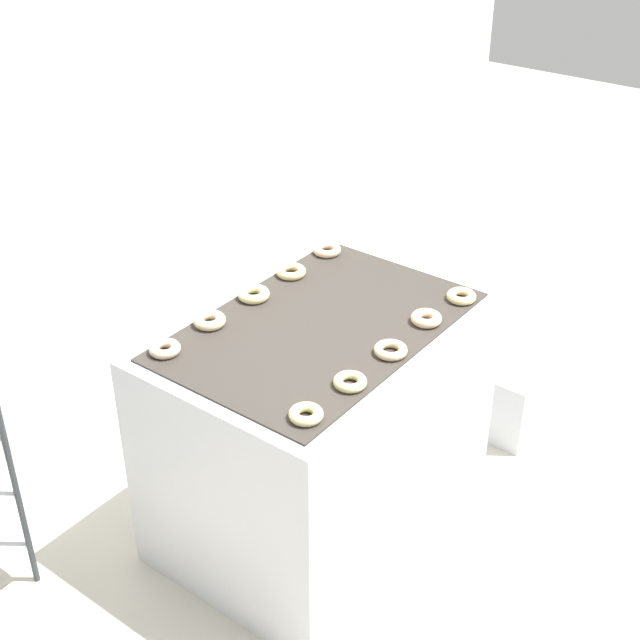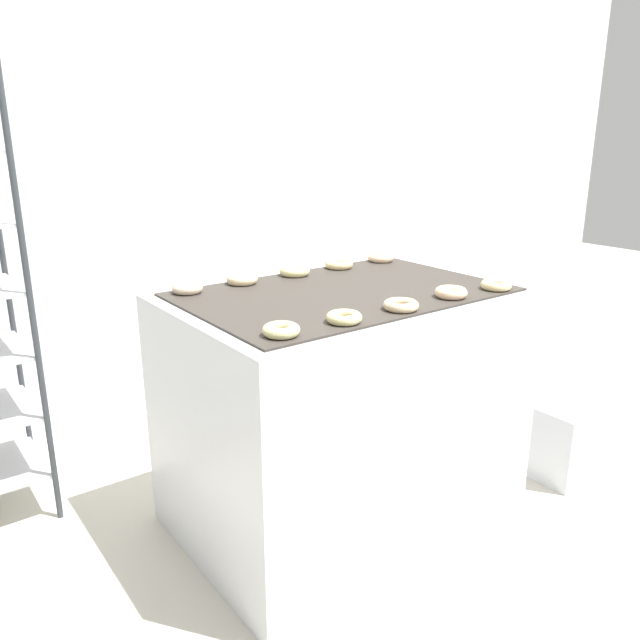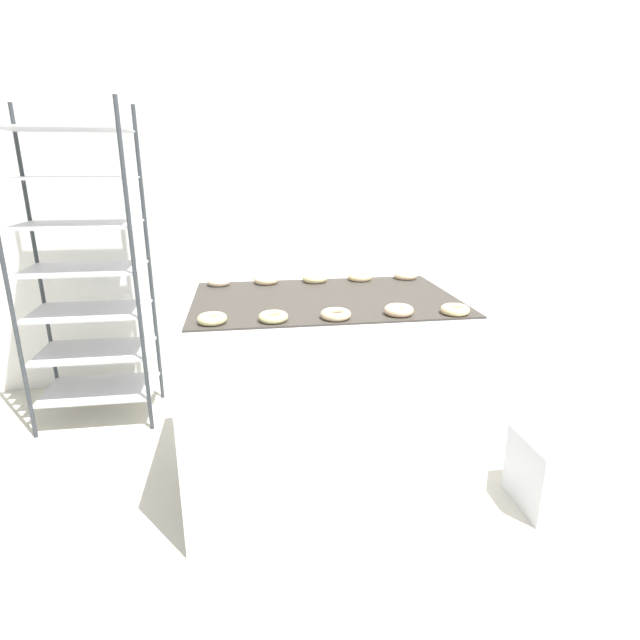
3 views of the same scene
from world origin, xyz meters
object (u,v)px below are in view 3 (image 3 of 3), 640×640
donut_near_right (399,310)px  donut_near_rightmost (455,310)px  fryer_machine (325,395)px  donut_far_right (360,277)px  donut_far_center (315,278)px  donut_far_rightmost (406,275)px  donut_near_leftmost (212,319)px  donut_far_left (266,280)px  baking_rack_cart (84,269)px  glaze_bin (551,472)px  donut_near_left (273,317)px  donut_near_center (336,314)px  donut_far_leftmost (219,282)px

donut_near_right → donut_near_rightmost: 0.23m
fryer_machine → donut_far_right: 0.65m
donut_near_right → donut_far_center: (-0.25, 0.64, 0.00)m
fryer_machine → donut_far_rightmost: (0.49, 0.33, 0.51)m
donut_near_leftmost → fryer_machine: bearing=32.7°
donut_far_right → donut_far_rightmost: same height
donut_far_left → donut_far_center: same height
donut_far_center → fryer_machine: bearing=-90.4°
baking_rack_cart → donut_near_rightmost: bearing=-34.6°
donut_near_rightmost → donut_far_center: bearing=126.1°
fryer_machine → donut_far_rightmost: donut_far_rightmost is taller
donut_near_right → donut_far_right: donut_near_right is taller
baking_rack_cart → glaze_bin: size_ratio=5.39×
donut_near_leftmost → donut_near_rightmost: (0.97, -0.02, -0.00)m
donut_near_left → donut_far_rightmost: size_ratio=0.95×
baking_rack_cart → donut_far_center: bearing=-23.7°
donut_near_right → baking_rack_cart: bearing=142.1°
donut_far_left → glaze_bin: bearing=-27.5°
donut_near_center → donut_near_rightmost: donut_near_rightmost is taller
baking_rack_cart → donut_near_center: size_ratio=15.62×
glaze_bin → donut_near_leftmost: donut_near_leftmost is taller
donut_far_left → baking_rack_cart: bearing=151.4°
fryer_machine → donut_near_left: bearing=-128.5°
glaze_bin → donut_far_left: bearing=152.5°
donut_far_leftmost → donut_far_left: size_ratio=0.92×
donut_near_rightmost → donut_near_leftmost: bearing=178.9°
donut_far_center → donut_far_right: size_ratio=1.03×
donut_near_center → donut_near_right: (0.26, 0.01, 0.00)m
donut_near_leftmost → donut_near_center: bearing=-1.0°
donut_far_rightmost → glaze_bin: bearing=-51.2°
donut_far_right → donut_near_rightmost: bearing=-69.7°
donut_near_rightmost → donut_far_center: size_ratio=0.92×
donut_near_left → donut_far_right: bearing=52.9°
donut_near_rightmost → donut_far_leftmost: 1.18m
baking_rack_cart → donut_far_leftmost: 1.00m
donut_near_right → donut_far_left: size_ratio=0.95×
donut_far_left → donut_far_center: (0.26, -0.00, -0.00)m
donut_far_leftmost → donut_far_rightmost: donut_far_leftmost is taller
donut_near_leftmost → donut_far_center: 0.81m
donut_far_rightmost → donut_near_center: bearing=-127.2°
donut_near_right → donut_far_leftmost: donut_near_right is taller
donut_near_right → donut_far_right: 0.64m
donut_near_center → donut_near_rightmost: size_ratio=1.04×
glaze_bin → donut_far_left: (-1.28, 0.67, 0.82)m
donut_near_rightmost → donut_far_right: (-0.25, 0.66, 0.00)m
donut_near_center → donut_far_left: (-0.24, 0.65, 0.00)m
glaze_bin → donut_far_leftmost: 1.85m
glaze_bin → donut_far_rightmost: bearing=128.8°
donut_far_rightmost → donut_far_leftmost: bearing=-179.5°
fryer_machine → donut_far_rightmost: bearing=34.3°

